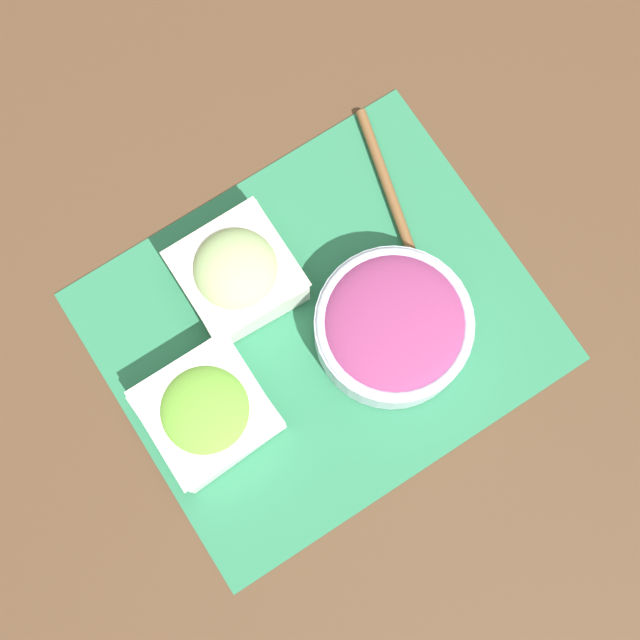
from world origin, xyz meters
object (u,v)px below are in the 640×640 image
Objects in this scene: onion_bowl at (393,326)px; wooden_spoon at (407,239)px; cucumber_bowl at (237,273)px; lettuce_bowl at (207,412)px.

onion_bowl is 0.11m from wooden_spoon.
onion_bowl is at bearing -52.34° from cucumber_bowl.
cucumber_bowl reaches higher than lettuce_bowl.
onion_bowl reaches higher than lettuce_bowl.
wooden_spoon is (0.29, 0.05, -0.02)m from lettuce_bowl.
cucumber_bowl is 0.95× the size of lettuce_bowl.
cucumber_bowl reaches higher than onion_bowl.
onion_bowl is (0.11, -0.14, 0.00)m from cucumber_bowl.
wooden_spoon is at bearing 9.25° from lettuce_bowl.
lettuce_bowl is 0.30m from wooden_spoon.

